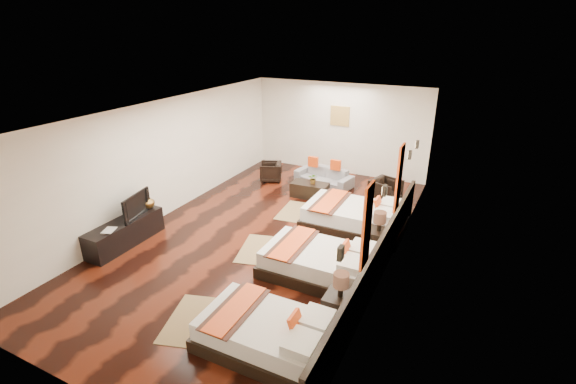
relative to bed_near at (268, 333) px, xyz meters
The scene contains 30 objects.
floor 3.47m from the bed_near, 119.34° to the left, with size 5.50×9.50×0.01m, color black.
ceiling 4.29m from the bed_near, 119.34° to the left, with size 5.50×9.50×0.01m, color white.
back_wall 8.03m from the bed_near, 102.31° to the left, with size 5.50×0.01×2.80m, color silver.
left_wall 5.49m from the bed_near, 145.85° to the left, with size 0.01×9.50×2.80m, color silver.
right_wall 3.39m from the bed_near, 70.71° to the left, with size 0.01×9.50×2.80m, color silver.
headboard_panel 2.44m from the bed_near, 65.38° to the left, with size 0.08×6.60×0.90m, color black.
bed_near is the anchor object (origin of this frame).
bed_mid 2.06m from the bed_near, 89.94° to the left, with size 2.12×1.34×0.81m.
bed_far 4.17m from the bed_near, 89.95° to the left, with size 2.26×1.42×0.86m.
nightstand_a 1.22m from the bed_near, 51.92° to the left, with size 0.46×0.46×0.91m.
nightstand_b 3.39m from the bed_near, 77.20° to the left, with size 0.48×0.48×0.94m.
jute_mat_near 1.39m from the bed_near, behind, with size 0.75×1.20×0.01m, color olive.
jute_mat_mid 2.81m from the bed_near, 122.70° to the left, with size 0.75×1.20×0.01m, color olive.
jute_mat_far 4.68m from the bed_near, 110.06° to the left, with size 0.75×1.20×0.01m, color olive.
tv_console 4.40m from the bed_near, 162.53° to the left, with size 0.50×1.80×0.55m, color black.
tv 4.47m from the bed_near, 158.99° to the left, with size 0.92×0.12×0.53m, color black.
book 4.29m from the bed_near, 168.92° to the left, with size 0.22×0.29×0.03m, color black.
figurine 4.69m from the bed_near, 153.99° to the left, with size 0.31×0.31×0.33m, color brown.
sofa 6.71m from the bed_near, 104.47° to the left, with size 1.72×0.67×0.50m, color gray.
armchair_left 6.88m from the bed_near, 117.99° to the left, with size 0.61×0.63×0.57m, color black.
armchair_right 5.98m from the bed_near, 87.42° to the left, with size 0.69×0.71×0.64m, color black.
coffee_table 5.70m from the bed_near, 107.11° to the left, with size 1.00×0.50×0.40m, color black.
table_plant 5.69m from the bed_near, 106.16° to the left, with size 0.26×0.22×0.28m, color #296120.
orange_panel_a 2.10m from the bed_near, 47.13° to the left, with size 0.04×0.40×1.30m, color #D86014.
orange_panel_b 3.76m from the bed_near, 72.66° to the left, with size 0.04×0.40×1.30m, color #D86014.
sconce_near 1.89m from the bed_near, ahead, with size 0.07×0.12×0.18m.
sconce_mid 2.91m from the bed_near, 65.49° to the left, with size 0.07×0.12×0.18m.
sconce_far 4.80m from the bed_near, 77.12° to the left, with size 0.07×0.12×0.18m.
sconce_lounge 5.64m from the bed_near, 79.24° to the left, with size 0.07×0.12×0.18m.
gold_artwork 8.08m from the bed_near, 102.34° to the left, with size 0.60×0.04×0.60m, color #AD873F.
Camera 1 is at (3.98, -7.02, 4.36)m, focal length 25.18 mm.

